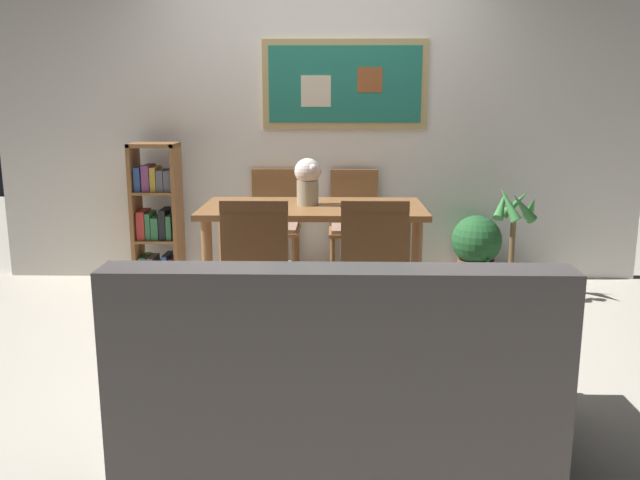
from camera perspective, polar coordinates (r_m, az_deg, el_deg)
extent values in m
plane|color=beige|center=(4.18, -0.50, -8.49)|extent=(12.00, 12.00, 0.00)
cube|color=silver|center=(5.42, -0.03, 10.31)|extent=(5.20, 0.10, 2.60)
cube|color=tan|center=(5.36, 2.15, 13.18)|extent=(1.30, 0.02, 0.69)
cube|color=#1E7260|center=(5.34, 2.15, 13.19)|extent=(1.20, 0.01, 0.59)
cube|color=beige|center=(5.34, -0.35, 12.64)|extent=(0.23, 0.00, 0.24)
cube|color=brown|center=(5.34, 4.30, 13.53)|extent=(0.19, 0.00, 0.19)
cube|color=brown|center=(4.55, -0.60, 2.71)|extent=(1.51, 0.80, 0.04)
cylinder|color=brown|center=(4.39, -9.59, -2.79)|extent=(0.07, 0.07, 0.71)
cylinder|color=brown|center=(4.35, 8.23, -2.90)|extent=(0.07, 0.07, 0.71)
cylinder|color=brown|center=(5.01, -8.23, -0.91)|extent=(0.07, 0.07, 0.71)
cylinder|color=brown|center=(4.97, 7.35, -0.99)|extent=(0.07, 0.07, 0.71)
cube|color=brown|center=(5.27, -3.94, 0.79)|extent=(0.40, 0.40, 0.03)
cube|color=#997A66|center=(5.27, -3.95, 1.08)|extent=(0.36, 0.36, 0.03)
cylinder|color=brown|center=(5.47, -1.98, -1.18)|extent=(0.04, 0.04, 0.42)
cylinder|color=brown|center=(5.50, -5.51, -1.16)|extent=(0.04, 0.04, 0.42)
cylinder|color=brown|center=(5.14, -2.19, -2.05)|extent=(0.04, 0.04, 0.42)
cylinder|color=brown|center=(5.18, -5.95, -2.02)|extent=(0.04, 0.04, 0.42)
cube|color=brown|center=(5.41, -3.81, 3.68)|extent=(0.38, 0.04, 0.46)
cube|color=brown|center=(5.38, -3.84, 5.79)|extent=(0.38, 0.05, 0.06)
cube|color=brown|center=(3.98, 4.48, -2.94)|extent=(0.40, 0.40, 0.03)
cube|color=#997A66|center=(3.98, 4.49, -2.55)|extent=(0.36, 0.36, 0.03)
cylinder|color=brown|center=(3.88, 2.04, -6.79)|extent=(0.04, 0.04, 0.42)
cylinder|color=brown|center=(3.90, 7.08, -6.78)|extent=(0.04, 0.04, 0.42)
cylinder|color=brown|center=(4.20, 1.98, -5.29)|extent=(0.04, 0.04, 0.42)
cylinder|color=brown|center=(4.22, 6.62, -5.29)|extent=(0.04, 0.04, 0.42)
cube|color=brown|center=(3.75, 4.70, -0.07)|extent=(0.38, 0.04, 0.46)
cube|color=brown|center=(3.72, 4.75, 2.95)|extent=(0.38, 0.05, 0.06)
cube|color=brown|center=(3.99, -5.26, -2.93)|extent=(0.40, 0.40, 0.03)
cube|color=#997A66|center=(3.98, -5.27, -2.54)|extent=(0.36, 0.36, 0.03)
cylinder|color=brown|center=(3.92, -7.96, -6.72)|extent=(0.04, 0.04, 0.42)
cylinder|color=brown|center=(3.88, -2.97, -6.81)|extent=(0.04, 0.04, 0.42)
cylinder|color=brown|center=(4.24, -7.24, -5.25)|extent=(0.04, 0.04, 0.42)
cylinder|color=brown|center=(4.20, -2.63, -5.31)|extent=(0.04, 0.04, 0.42)
cube|color=brown|center=(3.76, -5.64, -0.06)|extent=(0.38, 0.04, 0.46)
cube|color=brown|center=(3.72, -5.70, 2.95)|extent=(0.38, 0.05, 0.06)
cube|color=brown|center=(5.23, 2.96, 0.71)|extent=(0.40, 0.40, 0.03)
cube|color=#997A66|center=(5.22, 2.96, 1.00)|extent=(0.36, 0.36, 0.03)
cylinder|color=brown|center=(5.45, 4.67, -1.27)|extent=(0.04, 0.04, 0.42)
cylinder|color=brown|center=(5.44, 1.10, -1.26)|extent=(0.04, 0.04, 0.42)
cylinder|color=brown|center=(5.12, 4.89, -2.15)|extent=(0.04, 0.04, 0.42)
cylinder|color=brown|center=(5.11, 1.08, -2.13)|extent=(0.04, 0.04, 0.42)
cube|color=brown|center=(5.37, 2.93, 3.62)|extent=(0.38, 0.04, 0.46)
cube|color=brown|center=(5.34, 2.96, 5.75)|extent=(0.38, 0.05, 0.06)
cube|color=#514C4C|center=(3.02, 1.36, -12.69)|extent=(1.80, 0.84, 0.40)
cube|color=#514C4C|center=(2.57, 1.41, -7.17)|extent=(1.80, 0.20, 0.44)
cube|color=#514C4C|center=(3.02, -14.30, -6.81)|extent=(0.18, 0.80, 0.22)
cube|color=#514C4C|center=(3.02, 17.05, -6.94)|extent=(0.18, 0.80, 0.22)
cube|color=maroon|center=(2.76, -8.07, -7.25)|extent=(0.32, 0.16, 0.33)
cube|color=#8C6B4C|center=(2.72, 1.40, -7.39)|extent=(0.32, 0.16, 0.33)
cube|color=#B78C33|center=(2.76, 10.86, -7.33)|extent=(0.32, 0.16, 0.33)
cube|color=brown|center=(5.40, -15.47, 2.03)|extent=(0.03, 0.28, 1.13)
cube|color=brown|center=(5.32, -12.06, 2.04)|extent=(0.03, 0.28, 1.13)
cube|color=brown|center=(5.48, -13.49, -3.64)|extent=(0.36, 0.28, 0.03)
cube|color=brown|center=(5.29, -14.08, 7.91)|extent=(0.36, 0.28, 0.03)
cube|color=brown|center=(5.39, -13.68, 0.07)|extent=(0.30, 0.28, 0.02)
cube|color=brown|center=(5.33, -13.88, 4.03)|extent=(0.30, 0.28, 0.02)
cube|color=#337247|center=(5.48, -14.69, -2.38)|extent=(0.05, 0.22, 0.22)
cube|color=#595960|center=(5.46, -14.08, -2.41)|extent=(0.05, 0.22, 0.21)
cube|color=#595960|center=(5.45, -13.48, -2.66)|extent=(0.05, 0.22, 0.16)
cube|color=#2D4C8C|center=(5.43, -12.93, -2.34)|extent=(0.04, 0.22, 0.23)
cube|color=#7F3F72|center=(5.42, -12.40, -2.50)|extent=(0.05, 0.22, 0.20)
cube|color=#B2332D|center=(5.40, -14.84, 1.33)|extent=(0.06, 0.22, 0.22)
cube|color=#337247|center=(5.39, -14.27, 1.25)|extent=(0.04, 0.22, 0.21)
cube|color=#337247|center=(5.38, -13.73, 1.08)|extent=(0.06, 0.22, 0.18)
cube|color=black|center=(5.35, -13.13, 1.40)|extent=(0.05, 0.22, 0.23)
cube|color=#337247|center=(5.35, -12.60, 1.17)|extent=(0.04, 0.22, 0.19)
cube|color=#2D4C8C|center=(5.35, -15.11, 5.11)|extent=(0.05, 0.22, 0.19)
cube|color=#7F3F72|center=(5.33, -14.46, 5.20)|extent=(0.06, 0.22, 0.20)
cube|color=gold|center=(5.32, -13.87, 5.13)|extent=(0.04, 0.22, 0.19)
cube|color=#595960|center=(5.30, -13.32, 5.02)|extent=(0.05, 0.22, 0.16)
cube|color=#595960|center=(5.29, -12.71, 5.02)|extent=(0.05, 0.22, 0.16)
cylinder|color=brown|center=(5.46, 13.14, -2.70)|extent=(0.29, 0.29, 0.21)
cylinder|color=#332319|center=(5.43, 13.19, -1.72)|extent=(0.27, 0.27, 0.02)
sphere|color=#235B2D|center=(5.40, 13.27, 0.00)|extent=(0.39, 0.39, 0.39)
cylinder|color=#235B2D|center=(5.32, 14.12, -3.01)|extent=(0.03, 0.03, 0.27)
cylinder|color=#235B2D|center=(5.56, 14.36, -2.04)|extent=(0.03, 0.03, 0.21)
cylinder|color=#B2ADA3|center=(5.20, 15.95, -3.53)|extent=(0.20, 0.20, 0.22)
cylinder|color=#332319|center=(5.18, 16.01, -2.48)|extent=(0.18, 0.18, 0.02)
cylinder|color=brown|center=(5.13, 16.15, -0.28)|extent=(0.04, 0.04, 0.39)
cone|color=#387F3D|center=(5.11, 17.66, 2.71)|extent=(0.10, 0.26, 0.23)
cone|color=#387F3D|center=(5.18, 16.41, 3.03)|extent=(0.24, 0.15, 0.24)
cone|color=#387F3D|center=(5.11, 15.33, 2.99)|extent=(0.18, 0.23, 0.24)
cone|color=#387F3D|center=(5.01, 15.85, 2.99)|extent=(0.20, 0.21, 0.27)
cone|color=#387F3D|center=(5.00, 16.98, 2.71)|extent=(0.24, 0.15, 0.24)
cylinder|color=tan|center=(4.57, -1.07, 4.07)|extent=(0.15, 0.15, 0.17)
sphere|color=silver|center=(4.55, -1.07, 5.90)|extent=(0.18, 0.18, 0.18)
sphere|color=#D86633|center=(4.62, -1.49, 6.04)|extent=(0.07, 0.07, 0.07)
sphere|color=silver|center=(4.49, -0.61, 6.16)|extent=(0.06, 0.06, 0.06)
sphere|color=pink|center=(4.57, -0.20, 5.86)|extent=(0.05, 0.05, 0.05)
cube|color=black|center=(4.42, 2.21, 2.81)|extent=(0.07, 0.16, 0.02)
cube|color=gray|center=(4.42, 2.21, 2.96)|extent=(0.05, 0.10, 0.00)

